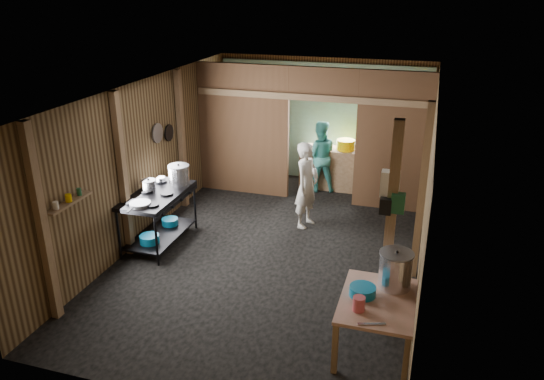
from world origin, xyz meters
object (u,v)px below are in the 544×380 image
(gas_range, at_px, (159,218))
(prep_table, at_px, (376,324))
(yellow_tub, at_px, (346,145))
(cook, at_px, (307,185))
(stove_pot_large, at_px, (179,175))
(stock_pot, at_px, (395,271))
(pink_bucket, at_px, (359,304))

(gas_range, relative_size, prep_table, 1.30)
(yellow_tub, relative_size, cook, 0.24)
(gas_range, relative_size, stove_pot_large, 4.21)
(gas_range, height_order, stove_pot_large, stove_pot_large)
(prep_table, relative_size, stock_pot, 2.45)
(stove_pot_large, height_order, stock_pot, stove_pot_large)
(stove_pot_large, xyz_separation_m, stock_pot, (3.69, -1.84, -0.14))
(stove_pot_large, distance_m, yellow_tub, 3.66)
(gas_range, distance_m, cook, 2.56)
(gas_range, height_order, yellow_tub, yellow_tub)
(stove_pot_large, bearing_deg, pink_bucket, -36.11)
(stove_pot_large, xyz_separation_m, pink_bucket, (3.36, -2.45, -0.28))
(pink_bucket, relative_size, cook, 0.11)
(prep_table, distance_m, stove_pot_large, 4.21)
(stove_pot_large, xyz_separation_m, cook, (1.97, 0.89, -0.28))
(gas_range, xyz_separation_m, yellow_tub, (2.48, 3.31, 0.51))
(gas_range, bearing_deg, prep_table, -24.66)
(stove_pot_large, bearing_deg, cook, 24.38)
(gas_range, bearing_deg, yellow_tub, 53.12)
(prep_table, bearing_deg, cook, 117.06)
(stove_pot_large, relative_size, yellow_tub, 0.96)
(gas_range, xyz_separation_m, stock_pot, (3.86, -1.37, 0.46))
(yellow_tub, bearing_deg, stock_pot, -73.63)
(prep_table, height_order, stove_pot_large, stove_pot_large)
(stove_pot_large, height_order, cook, cook)
(stock_pot, height_order, cook, cook)
(prep_table, distance_m, cook, 3.47)
(stock_pot, distance_m, cook, 3.23)
(gas_range, xyz_separation_m, pink_bucket, (3.53, -1.98, 0.32))
(stock_pot, bearing_deg, yellow_tub, 106.37)
(gas_range, bearing_deg, cook, 32.49)
(pink_bucket, bearing_deg, yellow_tub, 101.17)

